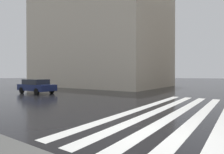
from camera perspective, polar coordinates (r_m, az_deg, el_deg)
ground_plane at (r=6.38m, az=10.83°, el=-16.14°), size 220.00×220.00×0.00m
zebra_crossing at (r=9.97m, az=22.59°, el=-10.03°), size 13.00×5.50×0.01m
haussmann_block_mid at (r=33.00m, az=-3.46°, el=14.23°), size 14.32×20.86×19.62m
car_navy at (r=20.17m, az=-21.94°, el=-2.51°), size 1.85×4.10×1.41m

